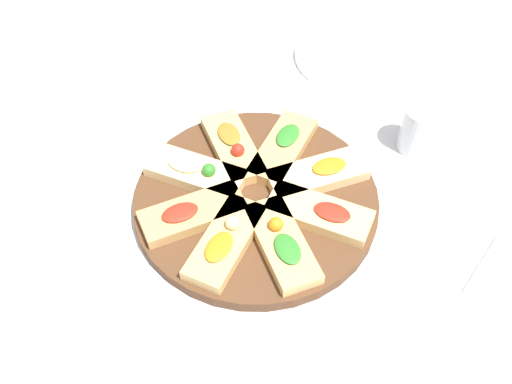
# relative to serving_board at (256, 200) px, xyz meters

# --- Properties ---
(ground_plane) EXTENTS (3.00, 3.00, 0.00)m
(ground_plane) POSITION_rel_serving_board_xyz_m (0.00, 0.00, -0.01)
(ground_plane) COLOR silver
(serving_board) EXTENTS (0.38, 0.38, 0.02)m
(serving_board) POSITION_rel_serving_board_xyz_m (0.00, 0.00, 0.00)
(serving_board) COLOR #51331E
(serving_board) RESTS_ON ground_plane
(focaccia_slice_0) EXTENTS (0.15, 0.16, 0.03)m
(focaccia_slice_0) POSITION_rel_serving_board_xyz_m (0.06, -0.08, 0.02)
(focaccia_slice_0) COLOR #E5C689
(focaccia_slice_0) RESTS_ON serving_board
(focaccia_slice_1) EXTENTS (0.16, 0.08, 0.03)m
(focaccia_slice_1) POSITION_rel_serving_board_xyz_m (0.10, -0.01, 0.02)
(focaccia_slice_1) COLOR tan
(focaccia_slice_1) RESTS_ON serving_board
(focaccia_slice_2) EXTENTS (0.16, 0.15, 0.04)m
(focaccia_slice_2) POSITION_rel_serving_board_xyz_m (0.08, 0.07, 0.02)
(focaccia_slice_2) COLOR tan
(focaccia_slice_2) RESTS_ON serving_board
(focaccia_slice_3) EXTENTS (0.08, 0.16, 0.04)m
(focaccia_slice_3) POSITION_rel_serving_board_xyz_m (0.01, 0.10, 0.02)
(focaccia_slice_3) COLOR #E5C689
(focaccia_slice_3) RESTS_ON serving_board
(focaccia_slice_4) EXTENTS (0.15, 0.16, 0.03)m
(focaccia_slice_4) POSITION_rel_serving_board_xyz_m (-0.07, 0.08, 0.02)
(focaccia_slice_4) COLOR tan
(focaccia_slice_4) RESTS_ON serving_board
(focaccia_slice_5) EXTENTS (0.16, 0.08, 0.04)m
(focaccia_slice_5) POSITION_rel_serving_board_xyz_m (-0.10, 0.01, 0.02)
(focaccia_slice_5) COLOR tan
(focaccia_slice_5) RESTS_ON serving_board
(focaccia_slice_6) EXTENTS (0.16, 0.15, 0.04)m
(focaccia_slice_6) POSITION_rel_serving_board_xyz_m (-0.08, -0.07, 0.02)
(focaccia_slice_6) COLOR tan
(focaccia_slice_6) RESTS_ON serving_board
(focaccia_slice_7) EXTENTS (0.08, 0.16, 0.03)m
(focaccia_slice_7) POSITION_rel_serving_board_xyz_m (-0.01, -0.10, 0.02)
(focaccia_slice_7) COLOR #DBB775
(focaccia_slice_7) RESTS_ON serving_board
(plate_right) EXTENTS (0.22, 0.22, 0.02)m
(plate_right) POSITION_rel_serving_board_xyz_m (0.41, -0.06, -0.00)
(plate_right) COLOR white
(plate_right) RESTS_ON ground_plane
(water_glass) EXTENTS (0.06, 0.06, 0.09)m
(water_glass) POSITION_rel_serving_board_xyz_m (0.20, -0.22, 0.03)
(water_glass) COLOR silver
(water_glass) RESTS_ON ground_plane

